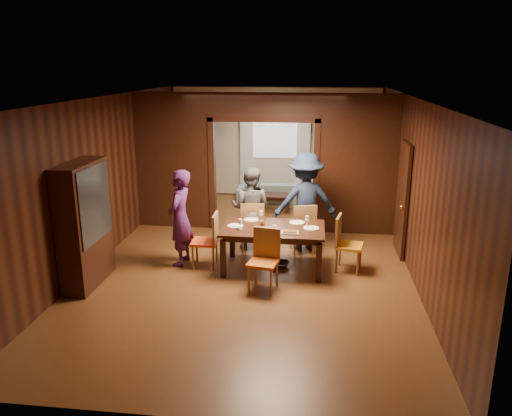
# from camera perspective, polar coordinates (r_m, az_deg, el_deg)

# --- Properties ---
(floor) EXTENTS (9.00, 9.00, 0.00)m
(floor) POSITION_cam_1_polar(r_m,az_deg,el_deg) (9.37, -0.22, -5.48)
(floor) COLOR #593719
(floor) RESTS_ON ground
(ceiling) EXTENTS (5.50, 9.00, 0.02)m
(ceiling) POSITION_cam_1_polar(r_m,az_deg,el_deg) (8.73, -0.24, 12.51)
(ceiling) COLOR silver
(ceiling) RESTS_ON room_walls
(room_walls) EXTENTS (5.52, 9.01, 2.90)m
(room_walls) POSITION_cam_1_polar(r_m,az_deg,el_deg) (10.76, 1.04, 5.72)
(room_walls) COLOR black
(room_walls) RESTS_ON floor
(person_purple) EXTENTS (0.46, 0.66, 1.72)m
(person_purple) POSITION_cam_1_polar(r_m,az_deg,el_deg) (8.84, -8.66, -1.12)
(person_purple) COLOR #471D55
(person_purple) RESTS_ON floor
(person_grey) EXTENTS (0.89, 0.76, 1.61)m
(person_grey) POSITION_cam_1_polar(r_m,az_deg,el_deg) (9.49, -0.62, -0.04)
(person_grey) COLOR #54555B
(person_grey) RESTS_ON floor
(person_navy) EXTENTS (1.35, 0.97, 1.88)m
(person_navy) POSITION_cam_1_polar(r_m,az_deg,el_deg) (9.48, 5.65, 0.69)
(person_navy) COLOR #19263F
(person_navy) RESTS_ON floor
(sofa) EXTENTS (1.85, 0.79, 0.53)m
(sofa) POSITION_cam_1_polar(r_m,az_deg,el_deg) (12.94, 1.93, 1.88)
(sofa) COLOR #82A1AB
(sofa) RESTS_ON floor
(serving_bowl) EXTENTS (0.34, 0.34, 0.08)m
(serving_bowl) POSITION_cam_1_polar(r_m,az_deg,el_deg) (8.62, 2.81, -1.79)
(serving_bowl) COLOR black
(serving_bowl) RESTS_ON dining_table
(dining_table) EXTENTS (1.75, 1.09, 0.76)m
(dining_table) POSITION_cam_1_polar(r_m,az_deg,el_deg) (8.68, 1.95, -4.59)
(dining_table) COLOR black
(dining_table) RESTS_ON floor
(coffee_table) EXTENTS (0.80, 0.50, 0.40)m
(coffee_table) POSITION_cam_1_polar(r_m,az_deg,el_deg) (12.17, 2.07, 0.64)
(coffee_table) COLOR black
(coffee_table) RESTS_ON floor
(chair_left) EXTENTS (0.46, 0.46, 0.97)m
(chair_left) POSITION_cam_1_polar(r_m,az_deg,el_deg) (8.79, -5.91, -3.67)
(chair_left) COLOR #E34215
(chair_left) RESTS_ON floor
(chair_right) EXTENTS (0.52, 0.52, 0.97)m
(chair_right) POSITION_cam_1_polar(r_m,az_deg,el_deg) (8.71, 10.62, -4.07)
(chair_right) COLOR orange
(chair_right) RESTS_ON floor
(chair_far_l) EXTENTS (0.50, 0.50, 0.97)m
(chair_far_l) POSITION_cam_1_polar(r_m,az_deg,el_deg) (9.53, -0.41, -2.00)
(chair_far_l) COLOR #DA4F14
(chair_far_l) RESTS_ON floor
(chair_far_r) EXTENTS (0.54, 0.54, 0.97)m
(chair_far_r) POSITION_cam_1_polar(r_m,az_deg,el_deg) (9.45, 5.31, -2.22)
(chair_far_r) COLOR red
(chair_far_r) RESTS_ON floor
(chair_near) EXTENTS (0.51, 0.51, 0.97)m
(chair_near) POSITION_cam_1_polar(r_m,az_deg,el_deg) (7.85, 0.82, -6.06)
(chair_near) COLOR #C05212
(chair_near) RESTS_ON floor
(hutch) EXTENTS (0.40, 1.20, 2.00)m
(hutch) POSITION_cam_1_polar(r_m,az_deg,el_deg) (8.37, -19.03, -1.80)
(hutch) COLOR black
(hutch) RESTS_ON floor
(door_right) EXTENTS (0.06, 0.90, 2.10)m
(door_right) POSITION_cam_1_polar(r_m,az_deg,el_deg) (9.59, 16.40, 0.96)
(door_right) COLOR black
(door_right) RESTS_ON floor
(window_far) EXTENTS (1.20, 0.03, 1.30)m
(window_far) POSITION_cam_1_polar(r_m,az_deg,el_deg) (13.24, 2.21, 8.53)
(window_far) COLOR silver
(window_far) RESTS_ON back_wall
(curtain_left) EXTENTS (0.35, 0.06, 2.40)m
(curtain_left) POSITION_cam_1_polar(r_m,az_deg,el_deg) (13.35, -1.06, 6.65)
(curtain_left) COLOR white
(curtain_left) RESTS_ON back_wall
(curtain_right) EXTENTS (0.35, 0.06, 2.40)m
(curtain_right) POSITION_cam_1_polar(r_m,az_deg,el_deg) (13.23, 5.43, 6.49)
(curtain_right) COLOR white
(curtain_right) RESTS_ON back_wall
(plate_left) EXTENTS (0.27, 0.27, 0.01)m
(plate_left) POSITION_cam_1_polar(r_m,az_deg,el_deg) (8.62, -2.38, -2.04)
(plate_left) COLOR silver
(plate_left) RESTS_ON dining_table
(plate_far_l) EXTENTS (0.27, 0.27, 0.01)m
(plate_far_l) POSITION_cam_1_polar(r_m,az_deg,el_deg) (8.95, -0.53, -1.33)
(plate_far_l) COLOR white
(plate_far_l) RESTS_ON dining_table
(plate_far_r) EXTENTS (0.27, 0.27, 0.01)m
(plate_far_r) POSITION_cam_1_polar(r_m,az_deg,el_deg) (8.82, 4.70, -1.65)
(plate_far_r) COLOR white
(plate_far_r) RESTS_ON dining_table
(plate_right) EXTENTS (0.27, 0.27, 0.01)m
(plate_right) POSITION_cam_1_polar(r_m,az_deg,el_deg) (8.54, 6.33, -2.29)
(plate_right) COLOR silver
(plate_right) RESTS_ON dining_table
(plate_near) EXTENTS (0.27, 0.27, 0.01)m
(plate_near) POSITION_cam_1_polar(r_m,az_deg,el_deg) (8.22, 1.98, -2.95)
(plate_near) COLOR silver
(plate_near) RESTS_ON dining_table
(platter_a) EXTENTS (0.30, 0.20, 0.04)m
(platter_a) POSITION_cam_1_polar(r_m,az_deg,el_deg) (8.44, 1.39, -2.33)
(platter_a) COLOR gray
(platter_a) RESTS_ON dining_table
(platter_b) EXTENTS (0.30, 0.20, 0.04)m
(platter_b) POSITION_cam_1_polar(r_m,az_deg,el_deg) (8.29, 3.89, -2.72)
(platter_b) COLOR gray
(platter_b) RESTS_ON dining_table
(wineglass_left) EXTENTS (0.08, 0.08, 0.18)m
(wineglass_left) POSITION_cam_1_polar(r_m,az_deg,el_deg) (8.43, -1.81, -1.85)
(wineglass_left) COLOR silver
(wineglass_left) RESTS_ON dining_table
(wineglass_far) EXTENTS (0.08, 0.08, 0.18)m
(wineglass_far) POSITION_cam_1_polar(r_m,az_deg,el_deg) (8.90, 0.57, -0.87)
(wineglass_far) COLOR white
(wineglass_far) RESTS_ON dining_table
(wineglass_right) EXTENTS (0.08, 0.08, 0.18)m
(wineglass_right) POSITION_cam_1_polar(r_m,az_deg,el_deg) (8.64, 5.87, -1.47)
(wineglass_right) COLOR silver
(wineglass_right) RESTS_ON dining_table
(tumbler) EXTENTS (0.07, 0.07, 0.14)m
(tumbler) POSITION_cam_1_polar(r_m,az_deg,el_deg) (8.23, 2.12, -2.46)
(tumbler) COLOR white
(tumbler) RESTS_ON dining_table
(condiment_jar) EXTENTS (0.08, 0.08, 0.11)m
(condiment_jar) POSITION_cam_1_polar(r_m,az_deg,el_deg) (8.51, 0.74, -1.91)
(condiment_jar) COLOR #512613
(condiment_jar) RESTS_ON dining_table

